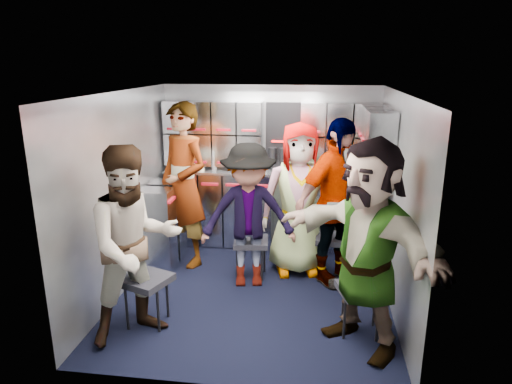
# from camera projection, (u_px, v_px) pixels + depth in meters

# --- Properties ---
(floor) EXTENTS (3.00, 3.00, 0.00)m
(floor) POSITION_uv_depth(u_px,v_px,m) (255.00, 292.00, 4.91)
(floor) COLOR black
(floor) RESTS_ON ground
(wall_back) EXTENTS (2.80, 0.04, 2.10)m
(wall_back) POSITION_uv_depth(u_px,v_px,m) (270.00, 166.00, 6.05)
(wall_back) COLOR #9399A0
(wall_back) RESTS_ON ground
(wall_left) EXTENTS (0.04, 3.00, 2.10)m
(wall_left) POSITION_uv_depth(u_px,v_px,m) (123.00, 193.00, 4.80)
(wall_left) COLOR #9399A0
(wall_left) RESTS_ON ground
(wall_right) EXTENTS (0.04, 3.00, 2.10)m
(wall_right) POSITION_uv_depth(u_px,v_px,m) (397.00, 204.00, 4.44)
(wall_right) COLOR #9399A0
(wall_right) RESTS_ON ground
(ceiling) EXTENTS (2.80, 3.00, 0.02)m
(ceiling) POSITION_uv_depth(u_px,v_px,m) (254.00, 93.00, 4.33)
(ceiling) COLOR silver
(ceiling) RESTS_ON wall_back
(cart_bank_back) EXTENTS (2.68, 0.38, 0.99)m
(cart_bank_back) POSITION_uv_depth(u_px,v_px,m) (268.00, 210.00, 6.00)
(cart_bank_back) COLOR #9FA5AF
(cart_bank_back) RESTS_ON ground
(cart_bank_left) EXTENTS (0.38, 0.76, 0.99)m
(cart_bank_left) POSITION_uv_depth(u_px,v_px,m) (163.00, 225.00, 5.46)
(cart_bank_left) COLOR #9FA5AF
(cart_bank_left) RESTS_ON ground
(counter) EXTENTS (2.68, 0.42, 0.03)m
(counter) POSITION_uv_depth(u_px,v_px,m) (268.00, 172.00, 5.86)
(counter) COLOR silver
(counter) RESTS_ON cart_bank_back
(locker_bank_back) EXTENTS (2.68, 0.28, 0.82)m
(locker_bank_back) POSITION_uv_depth(u_px,v_px,m) (269.00, 135.00, 5.78)
(locker_bank_back) COLOR #9FA5AF
(locker_bank_back) RESTS_ON wall_back
(locker_bank_right) EXTENTS (0.28, 1.00, 0.82)m
(locker_bank_right) POSITION_uv_depth(u_px,v_px,m) (376.00, 146.00, 5.00)
(locker_bank_right) COLOR #9FA5AF
(locker_bank_right) RESTS_ON wall_right
(right_cabinet) EXTENTS (0.28, 1.20, 1.00)m
(right_cabinet) POSITION_uv_depth(u_px,v_px,m) (371.00, 234.00, 5.18)
(right_cabinet) COLOR #9FA5AF
(right_cabinet) RESTS_ON ground
(coffee_niche) EXTENTS (0.46, 0.16, 0.84)m
(coffee_niche) POSITION_uv_depth(u_px,v_px,m) (284.00, 136.00, 5.82)
(coffee_niche) COLOR black
(coffee_niche) RESTS_ON wall_back
(red_latch_strip) EXTENTS (2.60, 0.02, 0.03)m
(red_latch_strip) POSITION_uv_depth(u_px,v_px,m) (267.00, 186.00, 5.70)
(red_latch_strip) COLOR maroon
(red_latch_strip) RESTS_ON cart_bank_back
(jump_seat_near_left) EXTENTS (0.52, 0.50, 0.48)m
(jump_seat_near_left) POSITION_uv_depth(u_px,v_px,m) (146.00, 282.00, 4.21)
(jump_seat_near_left) COLOR black
(jump_seat_near_left) RESTS_ON ground
(jump_seat_mid_left) EXTENTS (0.41, 0.40, 0.45)m
(jump_seat_mid_left) POSITION_uv_depth(u_px,v_px,m) (251.00, 244.00, 5.16)
(jump_seat_mid_left) COLOR black
(jump_seat_mid_left) RESTS_ON ground
(jump_seat_center) EXTENTS (0.39, 0.38, 0.43)m
(jump_seat_center) POSITION_uv_depth(u_px,v_px,m) (298.00, 235.00, 5.49)
(jump_seat_center) COLOR black
(jump_seat_center) RESTS_ON ground
(jump_seat_mid_right) EXTENTS (0.40, 0.38, 0.46)m
(jump_seat_mid_right) POSITION_uv_depth(u_px,v_px,m) (333.00, 241.00, 5.22)
(jump_seat_mid_right) COLOR black
(jump_seat_mid_right) RESTS_ON ground
(jump_seat_near_right) EXTENTS (0.48, 0.46, 0.46)m
(jump_seat_near_right) POSITION_uv_depth(u_px,v_px,m) (361.00, 292.00, 4.07)
(jump_seat_near_right) COLOR black
(jump_seat_near_right) RESTS_ON ground
(attendant_standing) EXTENTS (0.85, 0.78, 1.95)m
(attendant_standing) POSITION_uv_depth(u_px,v_px,m) (184.00, 185.00, 5.37)
(attendant_standing) COLOR black
(attendant_standing) RESTS_ON ground
(attendant_arc_a) EXTENTS (1.07, 1.05, 1.74)m
(attendant_arc_a) POSITION_uv_depth(u_px,v_px,m) (135.00, 245.00, 3.91)
(attendant_arc_a) COLOR black
(attendant_arc_a) RESTS_ON ground
(attendant_arc_b) EXTENTS (1.11, 0.75, 1.58)m
(attendant_arc_b) POSITION_uv_depth(u_px,v_px,m) (248.00, 216.00, 4.88)
(attendant_arc_b) COLOR black
(attendant_arc_b) RESTS_ON ground
(attendant_arc_c) EXTENTS (0.94, 0.70, 1.75)m
(attendant_arc_c) POSITION_uv_depth(u_px,v_px,m) (298.00, 199.00, 5.18)
(attendant_arc_c) COLOR black
(attendant_arc_c) RESTS_ON ground
(attendant_arc_d) EXTENTS (1.10, 1.05, 1.84)m
(attendant_arc_d) POSITION_uv_depth(u_px,v_px,m) (336.00, 203.00, 4.91)
(attendant_arc_d) COLOR black
(attendant_arc_d) RESTS_ON ground
(attendant_arc_e) EXTENTS (1.57, 1.60, 1.83)m
(attendant_arc_e) POSITION_uv_depth(u_px,v_px,m) (367.00, 247.00, 3.75)
(attendant_arc_e) COLOR black
(attendant_arc_e) RESTS_ON ground
(bottle_left) EXTENTS (0.07, 0.07, 0.26)m
(bottle_left) POSITION_uv_depth(u_px,v_px,m) (214.00, 160.00, 5.86)
(bottle_left) COLOR white
(bottle_left) RESTS_ON counter
(bottle_mid) EXTENTS (0.06, 0.06, 0.27)m
(bottle_mid) POSITION_uv_depth(u_px,v_px,m) (239.00, 161.00, 5.81)
(bottle_mid) COLOR white
(bottle_mid) RESTS_ON counter
(bottle_right) EXTENTS (0.07, 0.07, 0.24)m
(bottle_right) POSITION_uv_depth(u_px,v_px,m) (297.00, 164.00, 5.72)
(bottle_right) COLOR white
(bottle_right) RESTS_ON counter
(cup_left) EXTENTS (0.08, 0.08, 0.11)m
(cup_left) POSITION_uv_depth(u_px,v_px,m) (201.00, 166.00, 5.89)
(cup_left) COLOR tan
(cup_left) RESTS_ON counter
(cup_right) EXTENTS (0.07, 0.07, 0.09)m
(cup_right) POSITION_uv_depth(u_px,v_px,m) (348.00, 171.00, 5.65)
(cup_right) COLOR tan
(cup_right) RESTS_ON counter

